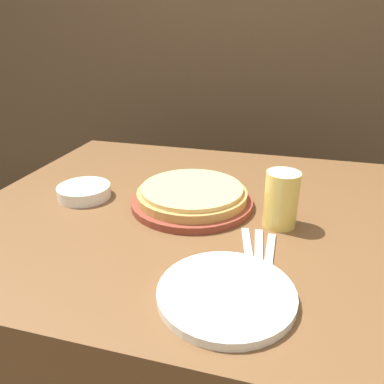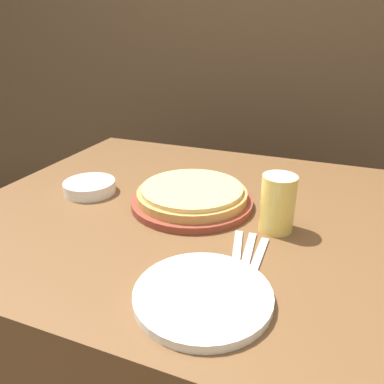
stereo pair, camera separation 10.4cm
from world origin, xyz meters
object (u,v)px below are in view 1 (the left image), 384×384
Objects in this scene: pizza_on_board at (192,197)px; beer_glass at (281,197)px; dinner_plate at (226,294)px; fork at (248,247)px; dinner_knife at (259,249)px; spoon at (270,251)px; side_bowl at (84,191)px.

pizza_on_board is 2.40× the size of beer_glass.
dinner_plate is 0.18m from fork.
pizza_on_board is 1.32× the size of dinner_plate.
fork is (0.02, 0.18, -0.01)m from dinner_plate.
spoon is (0.02, 0.00, 0.00)m from dinner_knife.
beer_glass is at bearing 74.70° from dinner_knife.
fork is at bearing -45.46° from pizza_on_board.
side_bowl is 0.57m from spoon.
dinner_plate is 0.18m from dinner_knife.
dinner_plate is 1.51× the size of dinner_knife.
fork is (0.18, -0.19, -0.02)m from pizza_on_board.
side_bowl is (-0.32, -0.03, -0.01)m from pizza_on_board.
dinner_plate is at bearing -34.33° from side_bowl.
spoon is at bearing 69.72° from dinner_plate.
spoon is at bearing -94.89° from beer_glass.
beer_glass is at bearing -2.01° from side_bowl.
beer_glass is (0.24, -0.05, 0.05)m from pizza_on_board.
pizza_on_board is 0.25m from beer_glass.
fork and spoon have the same top height.
beer_glass is at bearing -12.13° from pizza_on_board.
pizza_on_board is 0.26m from fork.
spoon is (0.23, -0.19, -0.02)m from pizza_on_board.
pizza_on_board reaches higher than dinner_knife.
dinner_plate is at bearing -110.28° from spoon.
pizza_on_board is 2.00× the size of fork.
dinner_knife is at bearing 0.00° from fork.
pizza_on_board is at bearing 134.54° from fork.
pizza_on_board is at bearing 114.44° from dinner_plate.
beer_glass is at bearing 65.23° from fork.
beer_glass is 0.33m from dinner_plate.
dinner_knife is (0.21, -0.19, -0.02)m from pizza_on_board.
fork is 0.02m from dinner_knife.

